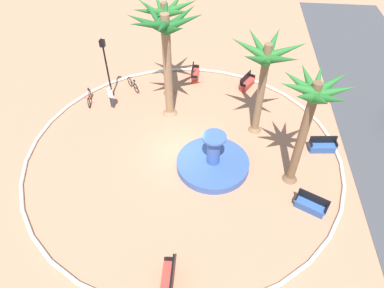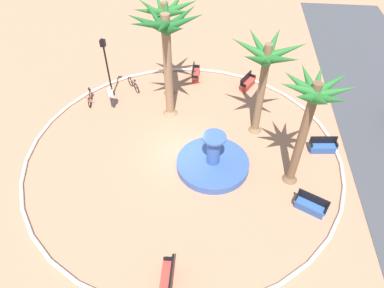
% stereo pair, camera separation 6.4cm
% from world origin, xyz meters
% --- Properties ---
extents(ground_plane, '(80.00, 80.00, 0.00)m').
position_xyz_m(ground_plane, '(0.00, 0.00, 0.00)').
color(ground_plane, tan).
extents(plaza_curb, '(18.54, 18.54, 0.20)m').
position_xyz_m(plaza_curb, '(0.00, 0.00, 0.10)').
color(plaza_curb, silver).
rests_on(plaza_curb, ground).
extents(fountain, '(4.13, 4.13, 2.36)m').
position_xyz_m(fountain, '(0.99, 1.81, 0.33)').
color(fountain, '#38569E').
rests_on(fountain, ground).
extents(palm_tree_near_fountain, '(4.08, 4.12, 6.83)m').
position_xyz_m(palm_tree_near_fountain, '(-5.91, -1.78, 5.21)').
color(palm_tree_near_fountain, brown).
rests_on(palm_tree_near_fountain, ground).
extents(palm_tree_by_curb, '(4.17, 4.32, 6.25)m').
position_xyz_m(palm_tree_by_curb, '(-2.46, 4.28, 4.77)').
color(palm_tree_by_curb, brown).
rests_on(palm_tree_by_curb, ground).
extents(palm_tree_mid_plaza, '(3.37, 3.45, 6.59)m').
position_xyz_m(palm_tree_mid_plaza, '(1.46, 6.11, 5.12)').
color(palm_tree_mid_plaza, brown).
rests_on(palm_tree_mid_plaza, ground).
extents(palm_tree_far_side, '(4.46, 4.44, 7.13)m').
position_xyz_m(palm_tree_far_side, '(-3.58, -1.38, 5.33)').
color(palm_tree_far_side, '#8E6B4C').
rests_on(palm_tree_far_side, ground).
extents(bench_east, '(1.60, 0.52, 1.00)m').
position_xyz_m(bench_east, '(-8.04, -0.11, 0.35)').
color(bench_east, '#B73D33').
rests_on(bench_east, ground).
extents(bench_west, '(0.68, 1.65, 1.00)m').
position_xyz_m(bench_west, '(-0.99, 8.22, 0.35)').
color(bench_west, '#335BA8').
rests_on(bench_west, ground).
extents(bench_north, '(1.65, 1.19, 1.00)m').
position_xyz_m(bench_north, '(-7.25, 3.82, 0.35)').
color(bench_north, '#B73D33').
rests_on(bench_north, ground).
extents(bench_southeast, '(1.17, 1.65, 1.00)m').
position_xyz_m(bench_southeast, '(3.46, 6.92, 0.35)').
color(bench_southeast, '#335BA8').
rests_on(bench_southeast, ground).
extents(bench_southwest, '(1.62, 0.56, 1.00)m').
position_xyz_m(bench_southwest, '(7.97, 0.34, 0.35)').
color(bench_southwest, '#B73D33').
rests_on(bench_southwest, ground).
extents(lamppost, '(0.32, 0.32, 4.43)m').
position_xyz_m(lamppost, '(-5.22, -5.83, 2.59)').
color(lamppost, black).
rests_on(lamppost, ground).
extents(bicycle_red_frame, '(1.36, 1.15, 0.94)m').
position_xyz_m(bicycle_red_frame, '(-6.15, -4.48, 0.38)').
color(bicycle_red_frame, black).
rests_on(bicycle_red_frame, ground).
extents(bicycle_by_lamppost, '(1.68, 0.56, 0.94)m').
position_xyz_m(bicycle_by_lamppost, '(-4.21, -7.13, 0.38)').
color(bicycle_by_lamppost, black).
rests_on(bicycle_by_lamppost, ground).
extents(person_cyclist_helmet, '(0.36, 0.46, 1.66)m').
position_xyz_m(person_cyclist_helmet, '(-3.86, -5.41, 0.93)').
color(person_cyclist_helmet, '#33333D').
rests_on(person_cyclist_helmet, ground).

